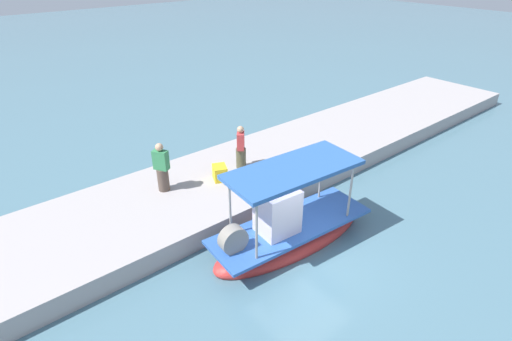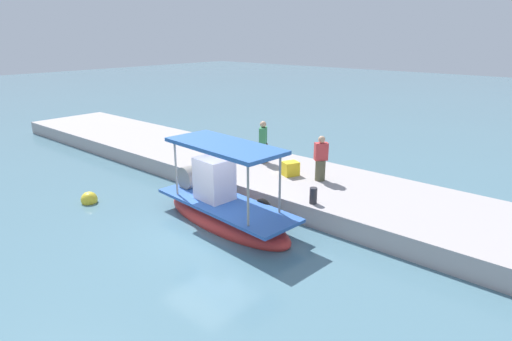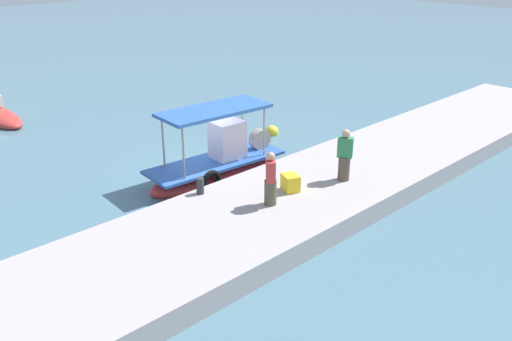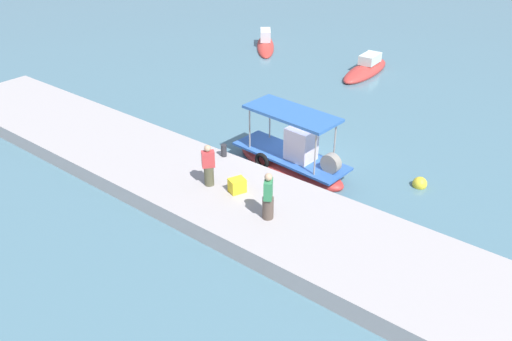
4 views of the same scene
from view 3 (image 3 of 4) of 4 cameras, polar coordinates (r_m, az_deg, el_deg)
The scene contains 8 objects.
ground_plane at distance 20.67m, azimuth -5.07°, elevation -0.19°, with size 120.00×120.00×0.00m, color slate.
dock_quay at distance 17.62m, azimuth 3.90°, elevation -3.20°, with size 36.00×4.58×0.68m, color #ABA2A1.
main_fishing_boat at distance 20.03m, azimuth -3.92°, elevation 0.59°, with size 5.49×2.13×2.97m.
fisherman_near_bollard at distance 18.23m, azimuth 9.13°, elevation 1.35°, with size 0.53×0.56×1.74m.
fisherman_by_crate at distance 16.33m, azimuth 1.51°, elevation -1.10°, with size 0.52×0.53×1.67m.
mooring_bollard at distance 17.30m, azimuth -5.78°, elevation -1.58°, with size 0.24×0.24×0.52m, color #2D2D33.
cargo_crate at distance 17.46m, azimuth 3.57°, elevation -1.25°, with size 0.58×0.46×0.53m, color yellow.
marker_buoy at distance 24.63m, azimuth 1.66°, elevation 4.02°, with size 0.58×0.58×0.58m.
Camera 3 is at (-11.78, -14.96, 8.06)m, focal length 38.79 mm.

